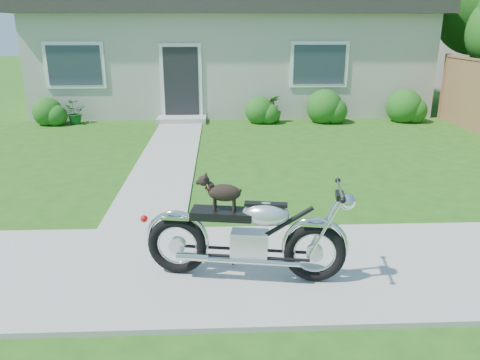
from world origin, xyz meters
The scene contains 8 objects.
ground centered at (0.00, 0.00, 0.00)m, with size 80.00×80.00×0.00m, color #235114.
sidewalk centered at (0.00, 0.00, 0.02)m, with size 24.00×2.20×0.04m, color #9E9B93.
walkway centered at (-1.50, 5.00, 0.01)m, with size 1.20×8.00×0.03m, color #9E9B93.
house centered at (0.00, 11.99, 2.16)m, with size 12.60×7.03×4.50m.
shrub_row centered at (1.70, 8.50, 0.41)m, with size 11.13×1.03×1.03m.
potted_plant_left centered at (-4.55, 8.55, 0.32)m, with size 0.58×0.50×0.64m, color #154F1B.
potted_plant_right centered at (1.16, 8.55, 0.39)m, with size 0.44×0.44×0.78m, color #2D5D19.
motorcycle_with_dog centered at (-0.10, -0.26, 0.55)m, with size 2.21×0.68×1.16m.
Camera 1 is at (-0.39, -4.82, 2.68)m, focal length 35.00 mm.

